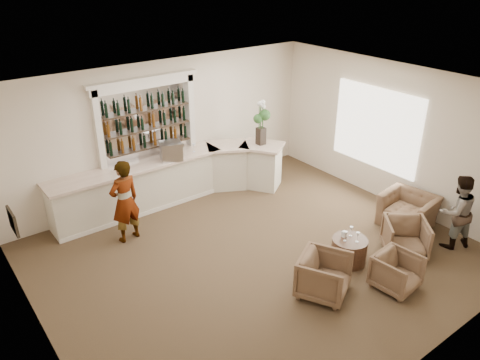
% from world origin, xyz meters
% --- Properties ---
extents(ground, '(8.00, 8.00, 0.00)m').
position_xyz_m(ground, '(0.00, 0.00, 0.00)').
color(ground, brown).
rests_on(ground, ground).
extents(room_shell, '(8.04, 7.02, 3.32)m').
position_xyz_m(room_shell, '(0.16, 0.71, 2.34)').
color(room_shell, beige).
rests_on(room_shell, ground).
extents(bar_counter, '(5.72, 1.80, 1.14)m').
position_xyz_m(bar_counter, '(-0.16, 3.00, 0.57)').
color(bar_counter, beige).
rests_on(bar_counter, ground).
extents(back_bar_alcove, '(2.64, 0.25, 3.00)m').
position_xyz_m(back_bar_alcove, '(-0.50, 3.41, 2.03)').
color(back_bar_alcove, white).
rests_on(back_bar_alcove, ground).
extents(cocktail_table, '(0.68, 0.68, 0.50)m').
position_xyz_m(cocktail_table, '(1.29, -1.20, 0.25)').
color(cocktail_table, brown).
rests_on(cocktail_table, ground).
extents(sommelier, '(0.71, 0.53, 1.78)m').
position_xyz_m(sommelier, '(-1.76, 2.13, 0.89)').
color(sommelier, gray).
rests_on(sommelier, ground).
extents(guest, '(0.93, 0.84, 1.57)m').
position_xyz_m(guest, '(3.40, -2.08, 0.78)').
color(guest, gray).
rests_on(guest, ground).
extents(armchair_left, '(1.13, 1.14, 0.77)m').
position_xyz_m(armchair_left, '(0.19, -1.57, 0.39)').
color(armchair_left, brown).
rests_on(armchair_left, ground).
extents(armchair_center, '(0.78, 0.80, 0.67)m').
position_xyz_m(armchair_center, '(1.35, -2.23, 0.34)').
color(armchair_center, brown).
rests_on(armchair_center, ground).
extents(armchair_right, '(1.13, 1.13, 0.74)m').
position_xyz_m(armchair_right, '(2.38, -1.68, 0.37)').
color(armchair_right, brown).
rests_on(armchair_right, ground).
extents(armchair_far, '(1.10, 1.22, 0.71)m').
position_xyz_m(armchair_far, '(3.40, -1.03, 0.35)').
color(armchair_far, brown).
rests_on(armchair_far, ground).
extents(espresso_machine, '(0.58, 0.54, 0.42)m').
position_xyz_m(espresso_machine, '(-0.20, 2.93, 1.35)').
color(espresso_machine, '#BCBCC1').
rests_on(espresso_machine, bar_counter).
extents(flower_vase, '(0.30, 0.30, 1.13)m').
position_xyz_m(flower_vase, '(2.04, 2.43, 1.78)').
color(flower_vase, black).
rests_on(flower_vase, bar_counter).
extents(wine_glass_bar_left, '(0.07, 0.07, 0.21)m').
position_xyz_m(wine_glass_bar_left, '(-0.18, 2.94, 1.25)').
color(wine_glass_bar_left, white).
rests_on(wine_glass_bar_left, bar_counter).
extents(wine_glass_bar_right, '(0.07, 0.07, 0.21)m').
position_xyz_m(wine_glass_bar_right, '(0.45, 3.01, 1.25)').
color(wine_glass_bar_right, white).
rests_on(wine_glass_bar_right, bar_counter).
extents(wine_glass_tbl_a, '(0.07, 0.07, 0.21)m').
position_xyz_m(wine_glass_tbl_a, '(1.17, -1.17, 0.60)').
color(wine_glass_tbl_a, white).
rests_on(wine_glass_tbl_a, cocktail_table).
extents(wine_glass_tbl_b, '(0.07, 0.07, 0.21)m').
position_xyz_m(wine_glass_tbl_b, '(1.39, -1.12, 0.60)').
color(wine_glass_tbl_b, white).
rests_on(wine_glass_tbl_b, cocktail_table).
extents(wine_glass_tbl_c, '(0.07, 0.07, 0.21)m').
position_xyz_m(wine_glass_tbl_c, '(1.33, -1.33, 0.60)').
color(wine_glass_tbl_c, white).
rests_on(wine_glass_tbl_c, cocktail_table).
extents(napkin_holder, '(0.08, 0.08, 0.12)m').
position_xyz_m(napkin_holder, '(1.27, -1.06, 0.56)').
color(napkin_holder, silver).
rests_on(napkin_holder, cocktail_table).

